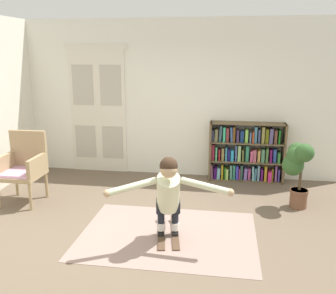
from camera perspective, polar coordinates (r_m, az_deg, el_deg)
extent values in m
plane|color=brown|center=(4.98, -1.92, -13.31)|extent=(7.20, 7.20, 0.00)
cube|color=silver|center=(7.03, 1.99, 7.29)|extent=(6.00, 0.10, 2.90)
cube|color=silver|center=(7.48, -12.58, 5.25)|extent=(0.55, 0.04, 2.35)
cube|color=#B4AE9F|center=(7.40, -12.86, 9.18)|extent=(0.41, 0.01, 0.76)
cube|color=#B4AE9F|center=(7.57, -12.40, 0.84)|extent=(0.41, 0.01, 0.64)
cube|color=silver|center=(7.30, -8.54, 5.22)|extent=(0.55, 0.04, 2.35)
cube|color=#B4AE9F|center=(7.22, -8.74, 9.25)|extent=(0.41, 0.01, 0.76)
cube|color=#B4AE9F|center=(7.39, -8.42, 0.69)|extent=(0.41, 0.01, 0.64)
cube|color=silver|center=(7.30, -11.04, 14.78)|extent=(1.22, 0.04, 0.10)
cube|color=gray|center=(4.99, 0.01, -13.20)|extent=(2.25, 1.68, 0.01)
cube|color=brown|center=(6.95, 6.45, -0.53)|extent=(0.04, 0.30, 1.08)
cube|color=brown|center=(7.03, 17.20, -0.93)|extent=(0.04, 0.30, 1.08)
cube|color=brown|center=(7.11, 11.64, -4.85)|extent=(1.31, 0.30, 0.02)
cube|color=brown|center=(7.01, 11.78, -2.13)|extent=(1.31, 0.30, 0.02)
cube|color=brown|center=(6.92, 11.93, 0.68)|extent=(1.31, 0.30, 0.02)
cube|color=brown|center=(6.84, 12.08, 3.54)|extent=(1.31, 0.30, 0.02)
cube|color=#8C546D|center=(7.06, 6.68, -3.59)|extent=(0.05, 0.21, 0.26)
cube|color=#360E56|center=(7.07, 7.23, -3.76)|extent=(0.06, 0.23, 0.22)
cube|color=#6AA7B5|center=(7.06, 7.71, -3.83)|extent=(0.06, 0.23, 0.21)
cube|color=#A4881B|center=(7.04, 8.24, -3.64)|extent=(0.04, 0.20, 0.27)
cube|color=#237A1B|center=(7.06, 8.61, -3.82)|extent=(0.03, 0.15, 0.22)
cube|color=#A5D060|center=(7.06, 8.95, -3.95)|extent=(0.05, 0.23, 0.19)
cube|color=#5D9E88|center=(7.05, 9.55, -3.69)|extent=(0.04, 0.16, 0.27)
cube|color=#2D7E61|center=(7.06, 9.99, -3.64)|extent=(0.04, 0.20, 0.28)
cube|color=#3B3DC5|center=(7.05, 10.44, -3.78)|extent=(0.04, 0.15, 0.26)
cube|color=#812F64|center=(7.08, 10.79, -3.91)|extent=(0.03, 0.22, 0.21)
cube|color=#345F4F|center=(7.08, 11.11, -3.68)|extent=(0.04, 0.17, 0.27)
cube|color=#7B61B4|center=(7.09, 11.68, -3.88)|extent=(0.06, 0.24, 0.22)
cube|color=#D75999|center=(7.09, 12.22, -3.97)|extent=(0.04, 0.15, 0.21)
cube|color=#78BFC3|center=(7.06, 12.77, -3.81)|extent=(0.04, 0.19, 0.27)
cube|color=#3A6E84|center=(7.10, 13.09, -3.89)|extent=(0.06, 0.23, 0.24)
cube|color=#6E95AF|center=(7.09, 13.55, -3.69)|extent=(0.04, 0.23, 0.29)
cube|color=#781A8C|center=(7.11, 14.03, -3.98)|extent=(0.03, 0.19, 0.22)
cube|color=gold|center=(7.08, 14.57, -3.82)|extent=(0.04, 0.18, 0.28)
cube|color=#D72A7C|center=(7.10, 15.16, -4.22)|extent=(0.06, 0.22, 0.19)
cube|color=olive|center=(7.10, 15.56, -4.06)|extent=(0.03, 0.14, 0.23)
cube|color=#8C4F8F|center=(7.12, 16.02, -3.73)|extent=(0.03, 0.22, 0.30)
cube|color=#493F99|center=(7.13, 16.42, -4.03)|extent=(0.03, 0.21, 0.23)
cube|color=maroon|center=(6.96, 6.85, -0.71)|extent=(0.06, 0.16, 0.29)
cube|color=#4BAE6D|center=(6.95, 7.37, -0.92)|extent=(0.03, 0.19, 0.25)
cube|color=#A91B27|center=(6.95, 7.83, -1.12)|extent=(0.03, 0.16, 0.21)
cube|color=olive|center=(6.95, 8.34, -1.04)|extent=(0.04, 0.15, 0.23)
cube|color=teal|center=(6.96, 8.84, -0.94)|extent=(0.03, 0.23, 0.25)
cube|color=navy|center=(6.95, 9.22, -1.15)|extent=(0.04, 0.16, 0.21)
cube|color=#269BD1|center=(6.95, 9.73, -1.22)|extent=(0.05, 0.16, 0.20)
cube|color=#4662AD|center=(6.97, 10.29, -0.80)|extent=(0.03, 0.20, 0.29)
cube|color=#84B46F|center=(6.96, 10.78, -0.84)|extent=(0.05, 0.22, 0.30)
cube|color=#495027|center=(6.97, 11.30, -1.17)|extent=(0.04, 0.22, 0.22)
cube|color=#2F8661|center=(6.97, 11.93, -0.89)|extent=(0.06, 0.17, 0.29)
cube|color=#CB5682|center=(6.97, 12.57, -1.33)|extent=(0.05, 0.14, 0.20)
cube|color=#A25261|center=(6.99, 13.01, -1.20)|extent=(0.05, 0.23, 0.22)
cube|color=tan|center=(7.01, 13.62, -1.23)|extent=(0.05, 0.18, 0.22)
cube|color=#4A7A5B|center=(7.00, 14.19, -1.17)|extent=(0.06, 0.21, 0.24)
cube|color=#487439|center=(7.01, 14.78, -1.12)|extent=(0.05, 0.20, 0.26)
cube|color=#5A134F|center=(7.01, 15.30, -1.22)|extent=(0.04, 0.24, 0.24)
cube|color=blue|center=(7.04, 15.87, -1.22)|extent=(0.05, 0.16, 0.24)
cube|color=#2F7A32|center=(7.03, 16.43, -1.45)|extent=(0.04, 0.23, 0.19)
cube|color=#343C5C|center=(6.89, 6.86, 1.78)|extent=(0.04, 0.17, 0.20)
cube|color=brown|center=(6.87, 7.38, 1.84)|extent=(0.07, 0.22, 0.23)
cube|color=#324E5A|center=(6.86, 8.00, 2.08)|extent=(0.06, 0.16, 0.30)
cube|color=#33AB79|center=(6.87, 8.56, 1.97)|extent=(0.04, 0.20, 0.27)
cube|color=maroon|center=(6.87, 9.03, 1.89)|extent=(0.05, 0.16, 0.25)
cube|color=#335485|center=(6.89, 9.62, 1.97)|extent=(0.05, 0.20, 0.27)
cube|color=brown|center=(6.88, 10.01, 1.95)|extent=(0.04, 0.17, 0.28)
cube|color=#3C2C57|center=(6.88, 10.54, 1.74)|extent=(0.04, 0.21, 0.23)
cube|color=navy|center=(6.89, 11.18, 1.64)|extent=(0.06, 0.15, 0.21)
cube|color=#78C048|center=(6.89, 11.85, 1.73)|extent=(0.05, 0.18, 0.24)
cube|color=slate|center=(6.88, 12.40, 1.48)|extent=(0.03, 0.19, 0.19)
cube|color=#B0401E|center=(6.89, 12.78, 1.51)|extent=(0.03, 0.20, 0.20)
cube|color=teal|center=(6.89, 13.17, 1.88)|extent=(0.05, 0.16, 0.29)
cube|color=#3A436C|center=(6.91, 13.66, 1.67)|extent=(0.04, 0.18, 0.24)
cube|color=olive|center=(6.91, 14.23, 1.87)|extent=(0.05, 0.21, 0.30)
cube|color=#676C14|center=(6.93, 14.78, 1.69)|extent=(0.06, 0.19, 0.25)
cube|color=#4B4672|center=(6.90, 15.39, 1.68)|extent=(0.07, 0.21, 0.27)
cube|color=brown|center=(6.93, 16.00, 1.56)|extent=(0.05, 0.19, 0.24)
cube|color=#1A6C1C|center=(6.94, 16.51, 1.56)|extent=(0.03, 0.21, 0.24)
cylinder|color=tan|center=(5.99, -20.20, -7.10)|extent=(0.05, 0.05, 0.42)
cylinder|color=tan|center=(6.67, -22.00, -5.12)|extent=(0.05, 0.05, 0.42)
cylinder|color=tan|center=(6.42, -17.99, -5.49)|extent=(0.05, 0.05, 0.42)
cube|color=tan|center=(6.25, -21.35, -3.99)|extent=(0.60, 0.60, 0.06)
cube|color=#DEA6D0|center=(6.24, -21.39, -3.55)|extent=(0.54, 0.54, 0.04)
cube|color=tan|center=(6.38, -20.44, -0.27)|extent=(0.60, 0.06, 0.60)
cube|color=tan|center=(6.34, -23.60, -2.35)|extent=(0.06, 0.56, 0.28)
cube|color=tan|center=(6.07, -19.28, -2.65)|extent=(0.06, 0.56, 0.28)
cylinder|color=brown|center=(6.08, 19.23, -7.40)|extent=(0.25, 0.25, 0.28)
cylinder|color=brown|center=(6.04, 19.32, -6.33)|extent=(0.27, 0.27, 0.04)
cylinder|color=#4C3823|center=(5.97, 19.48, -4.53)|extent=(0.04, 0.04, 0.36)
sphere|color=#2E5426|center=(5.92, 19.03, -0.60)|extent=(0.26, 0.26, 0.26)
sphere|color=#2E5426|center=(5.87, 18.97, -1.29)|extent=(0.29, 0.29, 0.29)
sphere|color=#2E5426|center=(5.92, 18.47, -2.61)|extent=(0.32, 0.32, 0.32)
sphere|color=#2E5426|center=(5.78, 20.07, -0.83)|extent=(0.27, 0.27, 0.27)
cube|color=#4F3927|center=(4.98, -1.06, -13.11)|extent=(0.23, 0.82, 0.01)
cube|color=#4F3927|center=(5.31, -1.07, -10.92)|extent=(0.11, 0.13, 0.06)
cube|color=black|center=(4.95, -1.06, -12.97)|extent=(0.10, 0.13, 0.04)
cube|color=#4F3927|center=(4.98, 1.07, -13.09)|extent=(0.23, 0.82, 0.01)
cube|color=#4F3927|center=(5.31, 0.91, -10.90)|extent=(0.11, 0.13, 0.06)
cube|color=black|center=(4.95, 1.08, -12.95)|extent=(0.10, 0.13, 0.04)
cylinder|color=white|center=(4.93, -1.06, -11.95)|extent=(0.13, 0.13, 0.10)
cylinder|color=black|center=(4.84, -1.07, -9.83)|extent=(0.10, 0.10, 0.30)
cylinder|color=black|center=(4.78, -1.08, -8.91)|extent=(0.13, 0.13, 0.22)
cylinder|color=white|center=(4.93, 1.07, -11.93)|extent=(0.13, 0.13, 0.10)
cylinder|color=black|center=(4.85, 1.09, -9.81)|extent=(0.10, 0.10, 0.30)
cylinder|color=black|center=(4.78, 1.11, -8.89)|extent=(0.13, 0.13, 0.22)
cube|color=black|center=(4.78, 0.01, -8.93)|extent=(0.33, 0.23, 0.14)
cylinder|color=beige|center=(4.57, 0.05, -6.96)|extent=(0.36, 0.54, 0.59)
sphere|color=tan|center=(4.28, 0.11, -3.43)|extent=(0.23, 0.23, 0.20)
sphere|color=#382619|center=(4.27, 0.10, -2.88)|extent=(0.24, 0.24, 0.21)
cylinder|color=beige|center=(4.33, -5.52, -6.03)|extent=(0.55, 0.35, 0.17)
sphere|color=tan|center=(4.29, -9.25, -6.99)|extent=(0.10, 0.10, 0.09)
cylinder|color=beige|center=(4.34, 5.72, -5.95)|extent=(0.59, 0.16, 0.17)
sphere|color=tan|center=(4.32, 9.46, -6.84)|extent=(0.10, 0.10, 0.09)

